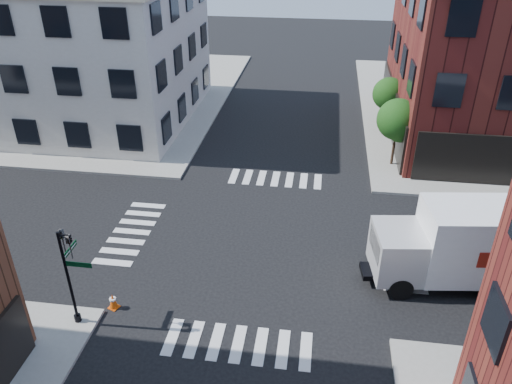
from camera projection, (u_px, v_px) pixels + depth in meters
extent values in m
plane|color=black|center=(261.00, 242.00, 25.89)|extent=(120.00, 120.00, 0.00)
cube|color=gray|center=(68.00, 93.00, 46.43)|extent=(30.00, 30.00, 0.15)
cube|color=beige|center=(49.00, 48.00, 39.20)|extent=(22.00, 16.00, 11.00)
cylinder|color=black|center=(393.00, 154.00, 33.12)|extent=(0.18, 0.18, 1.47)
cylinder|color=black|center=(394.00, 143.00, 32.76)|extent=(0.12, 0.12, 1.47)
sphere|color=#143B10|center=(398.00, 119.00, 31.92)|extent=(2.69, 2.69, 2.69)
sphere|color=#143B10|center=(401.00, 128.00, 32.07)|extent=(1.85, 1.85, 1.85)
cylinder|color=black|center=(385.00, 121.00, 38.31)|extent=(0.18, 0.18, 1.33)
cylinder|color=black|center=(386.00, 113.00, 37.98)|extent=(0.12, 0.12, 1.33)
sphere|color=#143B10|center=(389.00, 94.00, 37.22)|extent=(2.43, 2.43, 2.43)
sphere|color=#143B10|center=(392.00, 101.00, 37.35)|extent=(1.67, 1.67, 1.67)
cylinder|color=black|center=(69.00, 280.00, 19.73)|extent=(0.12, 0.12, 4.60)
cylinder|color=black|center=(78.00, 318.00, 20.73)|extent=(0.28, 0.28, 0.30)
cube|color=#053819|center=(78.00, 265.00, 19.24)|extent=(1.10, 0.03, 0.22)
cube|color=#053819|center=(70.00, 250.00, 19.66)|extent=(0.03, 1.10, 0.22)
imported|color=black|center=(71.00, 247.00, 18.98)|extent=(0.22, 0.18, 1.10)
imported|color=black|center=(63.00, 242.00, 19.25)|extent=(0.18, 0.22, 1.10)
cube|color=white|center=(494.00, 241.00, 22.06)|extent=(6.63, 3.52, 3.38)
cube|color=maroon|center=(507.00, 260.00, 20.86)|extent=(2.39, 0.35, 0.76)
cube|color=maroon|center=(482.00, 224.00, 23.26)|extent=(2.39, 0.35, 0.76)
cube|color=silver|center=(398.00, 251.00, 22.40)|extent=(2.50, 2.88, 2.18)
cube|color=black|center=(376.00, 244.00, 22.22)|extent=(0.37, 2.07, 0.98)
cube|color=black|center=(456.00, 272.00, 22.94)|extent=(8.80, 2.20, 0.27)
cylinder|color=black|center=(400.00, 288.00, 21.98)|extent=(1.13, 0.52, 1.09)
cylinder|color=black|center=(389.00, 256.00, 23.96)|extent=(1.13, 0.52, 1.09)
cylinder|color=black|center=(490.00, 289.00, 21.94)|extent=(1.13, 0.52, 1.09)
cylinder|color=black|center=(471.00, 257.00, 23.92)|extent=(1.13, 0.52, 1.09)
cube|color=#D64B09|center=(114.00, 307.00, 21.68)|extent=(0.52, 0.52, 0.04)
cone|color=#D64B09|center=(113.00, 301.00, 21.50)|extent=(0.49, 0.49, 0.75)
cylinder|color=white|center=(113.00, 299.00, 21.45)|extent=(0.29, 0.29, 0.09)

